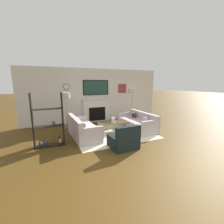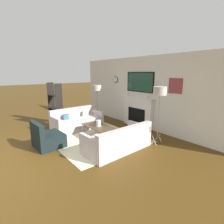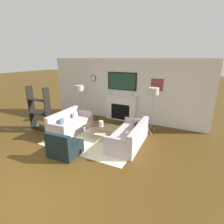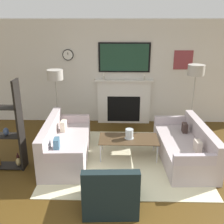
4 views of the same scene
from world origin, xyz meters
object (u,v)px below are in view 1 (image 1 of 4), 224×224
Objects in this scene: floor_lamp_left at (66,96)px; shelf_unit at (49,124)px; couch_left at (82,130)px; armchair at (124,140)px; coffee_table at (113,123)px; floor_lamp_right at (132,91)px; couch_right at (138,123)px; hurricane_candle at (113,120)px.

floor_lamp_left is 0.94× the size of shelf_unit.
armchair is at bearing -56.44° from couch_left.
floor_lamp_left reaches higher than coffee_table.
armchair is at bearing -124.74° from floor_lamp_right.
armchair reaches higher than couch_right.
floor_lamp_right is at bearing 55.26° from armchair.
floor_lamp_right reaches higher than coffee_table.
couch_left is at bearing -175.39° from hurricane_candle.
armchair reaches higher than coffee_table.
couch_left is 1.62× the size of coffee_table.
couch_left is 1.27m from shelf_unit.
armchair is at bearing -101.40° from coffee_table.
couch_left reaches higher than hurricane_candle.
coffee_table is 0.74× the size of floor_lamp_left.
floor_lamp_right is (3.20, 0.00, 0.12)m from floor_lamp_left.
armchair is 0.49× the size of shelf_unit.
floor_lamp_right is (1.53, 1.10, 1.19)m from coffee_table.
floor_lamp_right is (2.80, 1.19, 1.29)m from couch_left.
couch_left is at bearing 18.38° from shelf_unit.
couch_right is 3.59m from shelf_unit.
shelf_unit reaches higher than armchair.
hurricane_candle is at bearing 174.85° from couch_right.
shelf_unit is at bearing -158.26° from floor_lamp_right.
floor_lamp_right reaches higher than hurricane_candle.
armchair is 4.18× the size of hurricane_candle.
floor_lamp_left is at bearing 147.16° from hurricane_candle.
couch_right is 2.05m from armchair.
couch_left is 1.71m from floor_lamp_left.
shelf_unit reaches higher than couch_right.
coffee_table is (-1.13, 0.09, 0.12)m from couch_right.
couch_left reaches higher than coffee_table.
couch_left is 1.11× the size of floor_lamp_right.
floor_lamp_left is at bearing 156.99° from couch_right.
hurricane_candle is at bearing 78.25° from armchair.
floor_lamp_right reaches higher than couch_right.
couch_right is at bearing -4.35° from coffee_table.
hurricane_candle is (-1.11, 0.10, 0.23)m from couch_right.
floor_lamp_left is at bearing 117.22° from armchair.
couch_left is at bearing -179.91° from couch_right.
couch_left is 1.75m from armchair.
shelf_unit is at bearing -168.79° from hurricane_candle.
couch_right is 2.33× the size of armchair.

